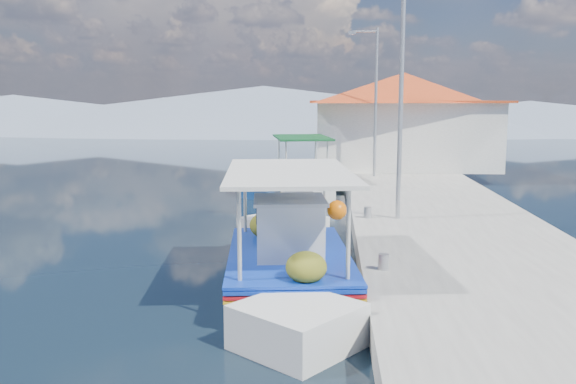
{
  "coord_description": "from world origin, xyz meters",
  "views": [
    {
      "loc": [
        2.79,
        -14.03,
        3.65
      ],
      "look_at": [
        1.71,
        1.24,
        1.3
      ],
      "focal_mm": 37.63,
      "sensor_mm": 36.0,
      "label": 1
    }
  ],
  "objects": [
    {
      "name": "lamp_post_near",
      "position": [
        4.51,
        2.0,
        3.85
      ],
      "size": [
        1.21,
        0.14,
        6.0
      ],
      "color": "#A5A8AD",
      "rests_on": "quay"
    },
    {
      "name": "main_caique",
      "position": [
        2.02,
        -2.69,
        0.5
      ],
      "size": [
        2.85,
        7.81,
        2.59
      ],
      "rotation": [
        0.0,
        0.0,
        -0.12
      ],
      "color": "silver",
      "rests_on": "ground"
    },
    {
      "name": "lamp_post_far",
      "position": [
        4.51,
        11.0,
        3.85
      ],
      "size": [
        1.21,
        0.14,
        6.0
      ],
      "color": "#A5A8AD",
      "rests_on": "quay"
    },
    {
      "name": "harbor_building",
      "position": [
        6.2,
        15.0,
        2.78
      ],
      "size": [
        10.49,
        10.49,
        4.4
      ],
      "color": "white",
      "rests_on": "quay"
    },
    {
      "name": "caique_green_canopy",
      "position": [
        1.68,
        9.47,
        0.37
      ],
      "size": [
        2.69,
        6.51,
        2.47
      ],
      "rotation": [
        0.0,
        0.0,
        -0.17
      ],
      "color": "silver",
      "rests_on": "ground"
    },
    {
      "name": "mountain_ridge",
      "position": [
        6.54,
        56.0,
        2.04
      ],
      "size": [
        171.4,
        96.0,
        5.5
      ],
      "color": "slate",
      "rests_on": "ground"
    },
    {
      "name": "caique_blue_hull",
      "position": [
        -0.03,
        10.5,
        0.31
      ],
      "size": [
        2.65,
        6.38,
        1.15
      ],
      "rotation": [
        0.0,
        0.0,
        -0.18
      ],
      "color": "navy",
      "rests_on": "ground"
    },
    {
      "name": "bollards",
      "position": [
        3.8,
        5.25,
        0.65
      ],
      "size": [
        0.2,
        17.2,
        0.3
      ],
      "color": "#A5A8AD",
      "rests_on": "quay"
    },
    {
      "name": "ground",
      "position": [
        0.0,
        0.0,
        0.0
      ],
      "size": [
        160.0,
        160.0,
        0.0
      ],
      "primitive_type": "plane",
      "color": "black",
      "rests_on": "ground"
    },
    {
      "name": "quay",
      "position": [
        5.9,
        6.0,
        0.25
      ],
      "size": [
        5.0,
        44.0,
        0.5
      ],
      "primitive_type": "cube",
      "color": "#A8A59D",
      "rests_on": "ground"
    }
  ]
}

